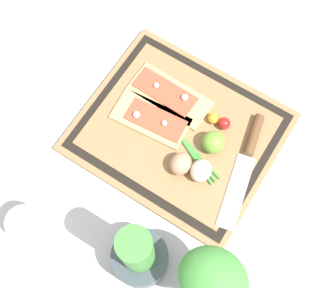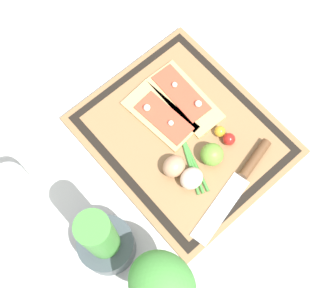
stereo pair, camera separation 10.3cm
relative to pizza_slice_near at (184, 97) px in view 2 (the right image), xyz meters
name	(u,v)px [view 2 (the right image)]	position (x,y,z in m)	size (l,w,h in m)	color
ground_plane	(183,137)	(-0.07, 0.06, -0.02)	(6.00, 6.00, 0.00)	silver
cutting_board	(183,135)	(-0.07, 0.06, -0.01)	(0.44, 0.38, 0.02)	#997047
pizza_slice_near	(184,97)	(0.00, 0.00, 0.00)	(0.20, 0.09, 0.02)	tan
pizza_slice_far	(161,116)	(0.00, 0.07, 0.00)	(0.18, 0.10, 0.02)	tan
knife	(245,173)	(-0.23, 0.03, 0.00)	(0.09, 0.27, 0.02)	silver
egg_brown	(174,166)	(-0.11, 0.13, 0.02)	(0.05, 0.05, 0.05)	tan
egg_pink	(192,178)	(-0.16, 0.12, 0.02)	(0.05, 0.05, 0.05)	beige
lime	(212,154)	(-0.15, 0.05, 0.02)	(0.05, 0.05, 0.05)	#70A838
cherry_tomato_red	(229,139)	(-0.15, 0.00, 0.01)	(0.03, 0.03, 0.03)	red
cherry_tomato_yellow	(220,131)	(-0.12, 0.00, 0.01)	(0.03, 0.03, 0.03)	gold
scallion_bunch	(180,133)	(-0.06, 0.07, 0.00)	(0.29, 0.14, 0.01)	#47933D
herb_pot	(104,242)	(-0.15, 0.35, 0.06)	(0.11, 0.11, 0.25)	#3D474C
sauce_jar	(14,185)	(0.08, 0.42, 0.02)	(0.07, 0.07, 0.09)	silver
herb_glass	(162,287)	(-0.29, 0.32, 0.11)	(0.13, 0.11, 0.22)	silver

